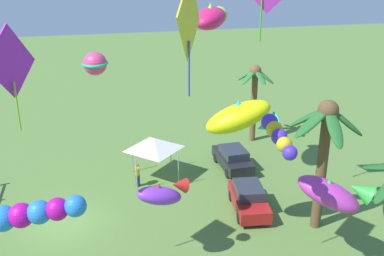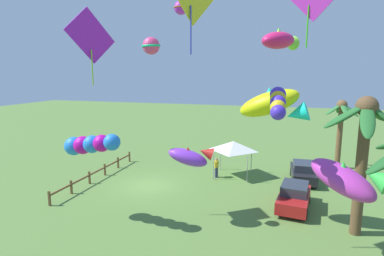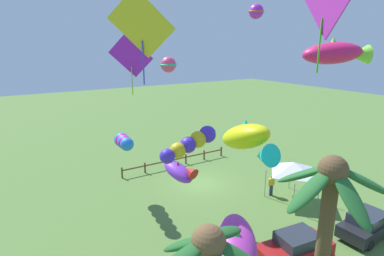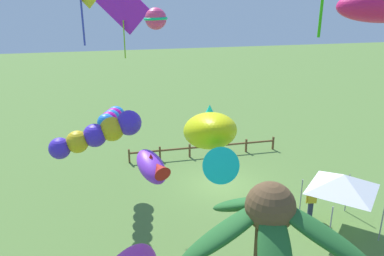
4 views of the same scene
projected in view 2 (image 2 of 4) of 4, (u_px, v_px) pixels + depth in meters
ground_plane at (148, 186)px, 22.87m from camera, size 120.00×120.00×0.00m
palm_tree_0 at (364, 136)px, 15.14m from camera, size 3.88×3.98×7.09m
palm_tree_1 at (341, 120)px, 26.33m from camera, size 3.05×2.79×5.97m
rail_fence at (97, 172)px, 24.14m from camera, size 10.42×0.12×0.95m
parked_car_0 at (303, 172)px, 23.67m from camera, size 3.97×1.88×1.51m
parked_car_1 at (294, 196)px, 18.93m from camera, size 4.07×2.15×1.51m
spectator_0 at (216, 167)px, 24.56m from camera, size 0.54×0.30×1.59m
festival_tent at (233, 146)px, 24.66m from camera, size 2.86×2.86×2.85m
kite_tube_0 at (90, 144)px, 16.58m from camera, size 1.51×3.71×1.46m
kite_ball_2 at (181, 8)px, 23.76m from camera, size 1.33×1.33×1.05m
kite_fish_4 at (280, 41)px, 21.01m from camera, size 3.69×2.98×1.50m
kite_fish_5 at (190, 156)px, 16.54m from camera, size 1.58×2.68×1.41m
kite_tube_6 at (278, 102)px, 12.88m from camera, size 2.55×0.74×1.21m
kite_fish_7 at (273, 104)px, 16.15m from camera, size 1.93×3.89×2.21m
kite_fish_8 at (347, 179)px, 12.71m from camera, size 2.94×3.47×1.98m
kite_diamond_9 at (91, 37)px, 16.50m from camera, size 2.60×1.37×4.03m
kite_ball_10 at (151, 46)px, 16.88m from camera, size 1.46×1.46×0.94m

